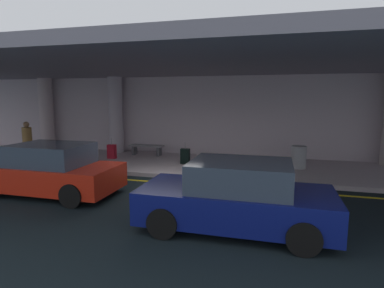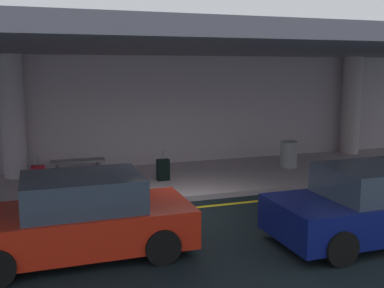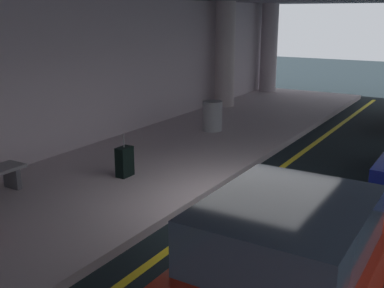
{
  "view_description": "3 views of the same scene",
  "coord_description": "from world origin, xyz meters",
  "px_view_note": "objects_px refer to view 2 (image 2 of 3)",
  "views": [
    {
      "loc": [
        3.64,
        -9.23,
        2.84
      ],
      "look_at": [
        0.42,
        2.69,
        1.0
      ],
      "focal_mm": 29.57,
      "sensor_mm": 36.0,
      "label": 1
    },
    {
      "loc": [
        -3.42,
        -9.86,
        3.4
      ],
      "look_at": [
        0.85,
        2.52,
        1.23
      ],
      "focal_mm": 43.27,
      "sensor_mm": 36.0,
      "label": 2
    },
    {
      "loc": [
        -7.13,
        -3.16,
        3.4
      ],
      "look_at": [
        0.3,
        1.38,
        1.0
      ],
      "focal_mm": 44.48,
      "sensor_mm": 36.0,
      "label": 3
    }
  ],
  "objects_px": {
    "car_red": "(79,218)",
    "support_column_center": "(351,106)",
    "car_navy": "(373,205)",
    "bench_metal": "(78,164)",
    "support_column_left_mid": "(13,117)",
    "trash_bin_steel": "(289,154)",
    "suitcase_upright_secondary": "(38,177)",
    "suitcase_upright_primary": "(163,170)"
  },
  "relations": [
    {
      "from": "support_column_center",
      "to": "trash_bin_steel",
      "type": "relative_size",
      "value": 4.29
    },
    {
      "from": "car_red",
      "to": "support_column_center",
      "type": "bearing_deg",
      "value": 30.68
    },
    {
      "from": "bench_metal",
      "to": "trash_bin_steel",
      "type": "relative_size",
      "value": 1.88
    },
    {
      "from": "car_navy",
      "to": "trash_bin_steel",
      "type": "bearing_deg",
      "value": 73.42
    },
    {
      "from": "car_red",
      "to": "trash_bin_steel",
      "type": "distance_m",
      "value": 8.7
    },
    {
      "from": "support_column_center",
      "to": "trash_bin_steel",
      "type": "bearing_deg",
      "value": -157.36
    },
    {
      "from": "suitcase_upright_secondary",
      "to": "bench_metal",
      "type": "bearing_deg",
      "value": 41.72
    },
    {
      "from": "car_navy",
      "to": "trash_bin_steel",
      "type": "distance_m",
      "value": 6.15
    },
    {
      "from": "support_column_left_mid",
      "to": "bench_metal",
      "type": "xyz_separation_m",
      "value": [
        1.79,
        -0.46,
        -1.47
      ]
    },
    {
      "from": "trash_bin_steel",
      "to": "car_navy",
      "type": "bearing_deg",
      "value": -105.27
    },
    {
      "from": "suitcase_upright_secondary",
      "to": "trash_bin_steel",
      "type": "distance_m",
      "value": 7.86
    },
    {
      "from": "support_column_center",
      "to": "suitcase_upright_secondary",
      "type": "bearing_deg",
      "value": -171.93
    },
    {
      "from": "bench_metal",
      "to": "trash_bin_steel",
      "type": "xyz_separation_m",
      "value": [
        6.69,
        -1.01,
        0.07
      ]
    },
    {
      "from": "support_column_center",
      "to": "trash_bin_steel",
      "type": "height_order",
      "value": "support_column_center"
    },
    {
      "from": "support_column_left_mid",
      "to": "suitcase_upright_secondary",
      "type": "height_order",
      "value": "support_column_left_mid"
    },
    {
      "from": "support_column_center",
      "to": "car_red",
      "type": "bearing_deg",
      "value": -149.46
    },
    {
      "from": "suitcase_upright_primary",
      "to": "support_column_center",
      "type": "bearing_deg",
      "value": -0.47
    },
    {
      "from": "support_column_center",
      "to": "suitcase_upright_primary",
      "type": "relative_size",
      "value": 4.06
    },
    {
      "from": "car_red",
      "to": "support_column_left_mid",
      "type": "bearing_deg",
      "value": 101.45
    },
    {
      "from": "support_column_left_mid",
      "to": "trash_bin_steel",
      "type": "xyz_separation_m",
      "value": [
        8.48,
        -1.47,
        -1.4
      ]
    },
    {
      "from": "support_column_center",
      "to": "bench_metal",
      "type": "relative_size",
      "value": 2.28
    },
    {
      "from": "trash_bin_steel",
      "to": "suitcase_upright_primary",
      "type": "bearing_deg",
      "value": -174.95
    },
    {
      "from": "support_column_left_mid",
      "to": "trash_bin_steel",
      "type": "distance_m",
      "value": 8.72
    },
    {
      "from": "support_column_center",
      "to": "car_navy",
      "type": "distance_m",
      "value": 9.1
    },
    {
      "from": "car_navy",
      "to": "bench_metal",
      "type": "relative_size",
      "value": 2.56
    },
    {
      "from": "bench_metal",
      "to": "trash_bin_steel",
      "type": "distance_m",
      "value": 6.77
    },
    {
      "from": "suitcase_upright_secondary",
      "to": "trash_bin_steel",
      "type": "height_order",
      "value": "suitcase_upright_secondary"
    },
    {
      "from": "bench_metal",
      "to": "trash_bin_steel",
      "type": "height_order",
      "value": "trash_bin_steel"
    },
    {
      "from": "suitcase_upright_secondary",
      "to": "bench_metal",
      "type": "xyz_separation_m",
      "value": [
        1.16,
        1.16,
        0.04
      ]
    },
    {
      "from": "car_red",
      "to": "suitcase_upright_primary",
      "type": "height_order",
      "value": "car_red"
    },
    {
      "from": "support_column_center",
      "to": "trash_bin_steel",
      "type": "distance_m",
      "value": 4.06
    },
    {
      "from": "car_red",
      "to": "bench_metal",
      "type": "bearing_deg",
      "value": 85.06
    },
    {
      "from": "car_red",
      "to": "car_navy",
      "type": "bearing_deg",
      "value": -10.65
    },
    {
      "from": "support_column_left_mid",
      "to": "suitcase_upright_primary",
      "type": "relative_size",
      "value": 4.06
    },
    {
      "from": "support_column_center",
      "to": "car_red",
      "type": "xyz_separation_m",
      "value": [
        -10.73,
        -6.33,
        -1.26
      ]
    },
    {
      "from": "car_red",
      "to": "trash_bin_steel",
      "type": "xyz_separation_m",
      "value": [
        7.21,
        4.87,
        -0.14
      ]
    },
    {
      "from": "support_column_center",
      "to": "car_navy",
      "type": "height_order",
      "value": "support_column_center"
    },
    {
      "from": "support_column_left_mid",
      "to": "suitcase_upright_primary",
      "type": "distance_m",
      "value": 4.73
    },
    {
      "from": "suitcase_upright_secondary",
      "to": "trash_bin_steel",
      "type": "bearing_deg",
      "value": -2.07
    },
    {
      "from": "trash_bin_steel",
      "to": "support_column_left_mid",
      "type": "bearing_deg",
      "value": 170.18
    },
    {
      "from": "bench_metal",
      "to": "support_column_left_mid",
      "type": "bearing_deg",
      "value": 165.73
    },
    {
      "from": "suitcase_upright_primary",
      "to": "support_column_left_mid",
      "type": "bearing_deg",
      "value": 141.87
    }
  ]
}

